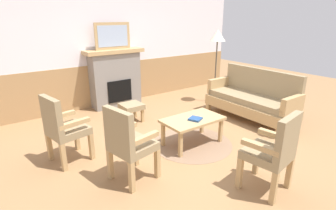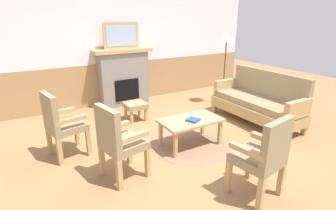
{
  "view_description": "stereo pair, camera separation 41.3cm",
  "coord_description": "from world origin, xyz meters",
  "px_view_note": "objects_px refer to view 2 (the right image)",
  "views": [
    {
      "loc": [
        -2.48,
        -3.02,
        1.98
      ],
      "look_at": [
        0.0,
        0.35,
        0.55
      ],
      "focal_mm": 28.16,
      "sensor_mm": 36.0,
      "label": 1
    },
    {
      "loc": [
        -2.13,
        -3.25,
        1.98
      ],
      "look_at": [
        0.0,
        0.35,
        0.55
      ],
      "focal_mm": 28.16,
      "sensor_mm": 36.0,
      "label": 2
    }
  ],
  "objects_px": {
    "fireplace": "(124,76)",
    "framed_picture": "(121,36)",
    "armchair_front_left": "(264,154)",
    "coffee_table": "(191,122)",
    "armchair_by_window_left": "(118,139)",
    "floor_lamp_by_couch": "(226,41)",
    "couch": "(258,102)",
    "book_on_table": "(193,120)",
    "armchair_near_fireplace": "(61,122)",
    "footstool": "(135,106)"
  },
  "relations": [
    {
      "from": "fireplace",
      "to": "framed_picture",
      "type": "xyz_separation_m",
      "value": [
        0.0,
        0.0,
        0.91
      ]
    },
    {
      "from": "armchair_front_left",
      "to": "coffee_table",
      "type": "bearing_deg",
      "value": 87.74
    },
    {
      "from": "armchair_by_window_left",
      "to": "floor_lamp_by_couch",
      "type": "bearing_deg",
      "value": 27.28
    },
    {
      "from": "couch",
      "to": "coffee_table",
      "type": "distance_m",
      "value": 1.68
    },
    {
      "from": "framed_picture",
      "to": "couch",
      "type": "height_order",
      "value": "framed_picture"
    },
    {
      "from": "couch",
      "to": "book_on_table",
      "type": "distance_m",
      "value": 1.7
    },
    {
      "from": "armchair_near_fireplace",
      "to": "armchair_front_left",
      "type": "distance_m",
      "value": 2.73
    },
    {
      "from": "fireplace",
      "to": "couch",
      "type": "relative_size",
      "value": 0.72
    },
    {
      "from": "armchair_front_left",
      "to": "book_on_table",
      "type": "bearing_deg",
      "value": 87.96
    },
    {
      "from": "fireplace",
      "to": "armchair_near_fireplace",
      "type": "bearing_deg",
      "value": -132.33
    },
    {
      "from": "coffee_table",
      "to": "framed_picture",
      "type": "bearing_deg",
      "value": 92.78
    },
    {
      "from": "floor_lamp_by_couch",
      "to": "book_on_table",
      "type": "bearing_deg",
      "value": -143.14
    },
    {
      "from": "coffee_table",
      "to": "book_on_table",
      "type": "relative_size",
      "value": 5.29
    },
    {
      "from": "armchair_near_fireplace",
      "to": "floor_lamp_by_couch",
      "type": "bearing_deg",
      "value": 10.82
    },
    {
      "from": "couch",
      "to": "book_on_table",
      "type": "height_order",
      "value": "couch"
    },
    {
      "from": "armchair_near_fireplace",
      "to": "floor_lamp_by_couch",
      "type": "xyz_separation_m",
      "value": [
        3.69,
        0.71,
        0.91
      ]
    },
    {
      "from": "book_on_table",
      "to": "armchair_front_left",
      "type": "relative_size",
      "value": 0.19
    },
    {
      "from": "fireplace",
      "to": "armchair_by_window_left",
      "type": "relative_size",
      "value": 1.33
    },
    {
      "from": "framed_picture",
      "to": "armchair_by_window_left",
      "type": "xyz_separation_m",
      "value": [
        -1.17,
        -2.78,
        -1.02
      ]
    },
    {
      "from": "book_on_table",
      "to": "floor_lamp_by_couch",
      "type": "relative_size",
      "value": 0.11
    },
    {
      "from": "fireplace",
      "to": "footstool",
      "type": "height_order",
      "value": "fireplace"
    },
    {
      "from": "fireplace",
      "to": "floor_lamp_by_couch",
      "type": "bearing_deg",
      "value": -29.54
    },
    {
      "from": "book_on_table",
      "to": "armchair_front_left",
      "type": "xyz_separation_m",
      "value": [
        -0.05,
        -1.38,
        0.08
      ]
    },
    {
      "from": "book_on_table",
      "to": "armchair_near_fireplace",
      "type": "relative_size",
      "value": 0.19
    },
    {
      "from": "armchair_near_fireplace",
      "to": "armchair_by_window_left",
      "type": "distance_m",
      "value": 1.07
    },
    {
      "from": "coffee_table",
      "to": "armchair_near_fireplace",
      "type": "height_order",
      "value": "armchair_near_fireplace"
    },
    {
      "from": "framed_picture",
      "to": "floor_lamp_by_couch",
      "type": "bearing_deg",
      "value": -29.55
    },
    {
      "from": "book_on_table",
      "to": "floor_lamp_by_couch",
      "type": "height_order",
      "value": "floor_lamp_by_couch"
    },
    {
      "from": "armchair_front_left",
      "to": "floor_lamp_by_couch",
      "type": "height_order",
      "value": "floor_lamp_by_couch"
    },
    {
      "from": "armchair_by_window_left",
      "to": "framed_picture",
      "type": "bearing_deg",
      "value": 67.12
    },
    {
      "from": "footstool",
      "to": "armchair_front_left",
      "type": "relative_size",
      "value": 0.41
    },
    {
      "from": "framed_picture",
      "to": "armchair_near_fireplace",
      "type": "distance_m",
      "value": 2.7
    },
    {
      "from": "framed_picture",
      "to": "armchair_by_window_left",
      "type": "distance_m",
      "value": 3.19
    },
    {
      "from": "coffee_table",
      "to": "footstool",
      "type": "distance_m",
      "value": 1.45
    },
    {
      "from": "footstool",
      "to": "coffee_table",
      "type": "bearing_deg",
      "value": -77.17
    },
    {
      "from": "armchair_front_left",
      "to": "floor_lamp_by_couch",
      "type": "relative_size",
      "value": 0.58
    },
    {
      "from": "coffee_table",
      "to": "armchair_front_left",
      "type": "distance_m",
      "value": 1.46
    },
    {
      "from": "fireplace",
      "to": "coffee_table",
      "type": "xyz_separation_m",
      "value": [
        0.12,
        -2.49,
        -0.27
      ]
    },
    {
      "from": "armchair_near_fireplace",
      "to": "armchair_by_window_left",
      "type": "height_order",
      "value": "same"
    },
    {
      "from": "coffee_table",
      "to": "armchair_near_fireplace",
      "type": "distance_m",
      "value": 1.92
    },
    {
      "from": "floor_lamp_by_couch",
      "to": "couch",
      "type": "bearing_deg",
      "value": -99.88
    },
    {
      "from": "fireplace",
      "to": "armchair_near_fireplace",
      "type": "relative_size",
      "value": 1.33
    },
    {
      "from": "armchair_by_window_left",
      "to": "armchair_front_left",
      "type": "distance_m",
      "value": 1.7
    },
    {
      "from": "framed_picture",
      "to": "footstool",
      "type": "bearing_deg",
      "value": -100.58
    },
    {
      "from": "couch",
      "to": "coffee_table",
      "type": "relative_size",
      "value": 1.88
    },
    {
      "from": "armchair_near_fireplace",
      "to": "armchair_front_left",
      "type": "bearing_deg",
      "value": -50.26
    },
    {
      "from": "footstool",
      "to": "armchair_near_fireplace",
      "type": "bearing_deg",
      "value": -152.61
    },
    {
      "from": "coffee_table",
      "to": "footstool",
      "type": "xyz_separation_m",
      "value": [
        -0.32,
        1.42,
        -0.1
      ]
    },
    {
      "from": "coffee_table",
      "to": "armchair_by_window_left",
      "type": "bearing_deg",
      "value": -167.45
    },
    {
      "from": "floor_lamp_by_couch",
      "to": "armchair_by_window_left",
      "type": "bearing_deg",
      "value": -152.72
    }
  ]
}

